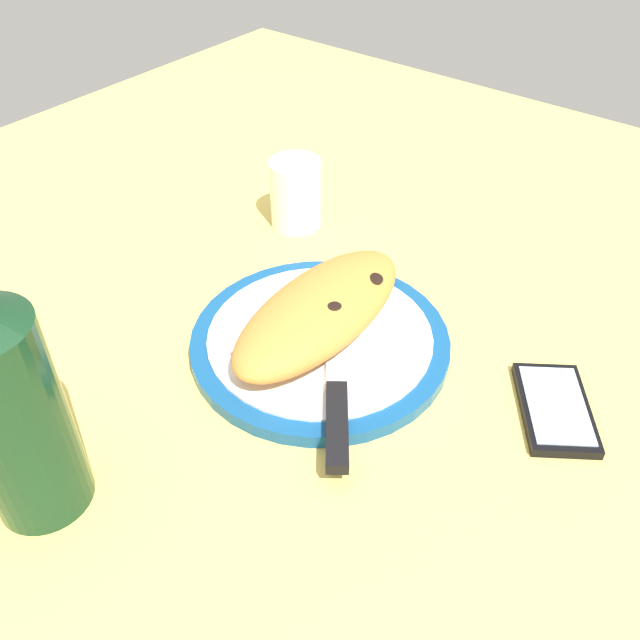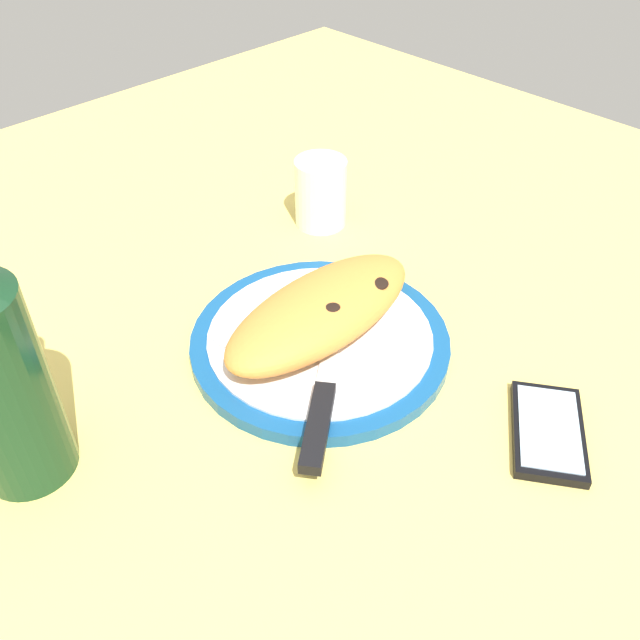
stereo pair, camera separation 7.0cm
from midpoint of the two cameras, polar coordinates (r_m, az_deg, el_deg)
name	(u,v)px [view 2 (the right image)]	position (r cm, az deg, el deg)	size (l,w,h in cm)	color
ground_plane	(320,357)	(73.28, 2.73, -3.27)	(150.00, 150.00, 3.00)	#EACC60
plate	(320,341)	(71.66, 2.78, -1.90)	(27.24, 27.24, 1.80)	navy
calzone	(321,311)	(70.06, 2.93, 0.66)	(24.76, 10.95, 5.00)	orange
fork	(267,313)	(73.28, -1.76, 0.44)	(17.04, 2.24, 0.40)	silver
knife	(323,399)	(63.84, 3.42, -6.80)	(20.45, 16.15, 1.20)	silver
smartphone	(548,431)	(68.04, 21.42, -8.81)	(12.86, 11.63, 1.16)	black
water_glass	(321,197)	(89.75, 2.31, 10.22)	(6.68, 6.68, 8.98)	silver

